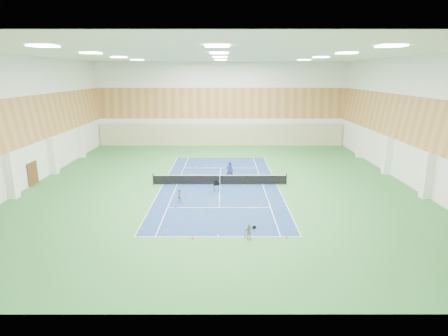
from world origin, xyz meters
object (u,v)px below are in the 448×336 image
object	(u,v)px
child_court	(180,195)
child_apron	(249,232)
tennis_net	(220,179)
coach	(230,171)
ball_cart	(217,186)

from	to	relation	value
child_court	child_apron	size ratio (longest dim) A/B	1.04
tennis_net	child_court	xyz separation A→B (m)	(-3.26, -4.99, 0.01)
coach	ball_cart	world-z (taller)	coach
child_apron	ball_cart	world-z (taller)	child_apron
child_apron	tennis_net	bearing A→B (deg)	75.68
tennis_net	child_court	bearing A→B (deg)	-123.12
tennis_net	coach	bearing A→B (deg)	53.93
child_court	ball_cart	size ratio (longest dim) A/B	1.20
coach	ball_cart	distance (m)	3.75
tennis_net	coach	xyz separation A→B (m)	(0.96, 1.32, 0.43)
child_court	ball_cart	xyz separation A→B (m)	(2.98, 2.81, -0.09)
tennis_net	child_court	world-z (taller)	child_court
coach	child_court	size ratio (longest dim) A/B	1.74
ball_cart	tennis_net	bearing A→B (deg)	74.05
coach	child_apron	xyz separation A→B (m)	(1.04, -13.60, -0.44)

